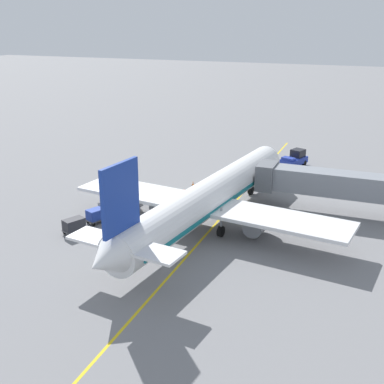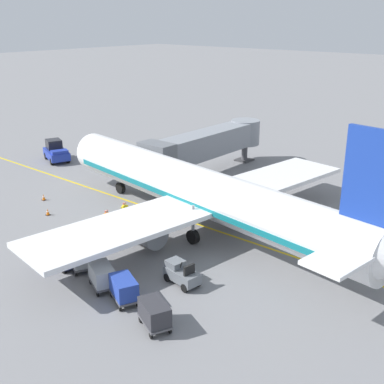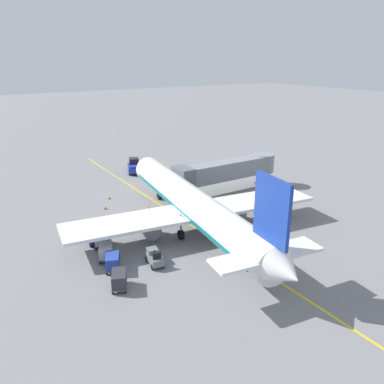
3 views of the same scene
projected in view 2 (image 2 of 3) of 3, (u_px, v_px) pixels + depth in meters
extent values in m
plane|color=slate|center=(204.00, 226.00, 40.71)|extent=(400.00, 400.00, 0.00)
cube|color=gold|center=(204.00, 226.00, 40.70)|extent=(0.24, 80.00, 0.01)
cylinder|color=white|center=(198.00, 190.00, 39.44)|extent=(8.00, 32.21, 3.70)
cube|color=#14707A|center=(198.00, 195.00, 39.60)|extent=(7.69, 29.67, 0.44)
cone|color=white|center=(87.00, 149.00, 51.52)|extent=(3.92, 2.87, 3.63)
cube|color=black|center=(96.00, 146.00, 50.04)|extent=(2.90, 1.47, 0.60)
cube|color=white|center=(206.00, 201.00, 38.96)|extent=(30.43, 9.22, 0.36)
cylinder|color=gray|center=(145.00, 231.00, 36.49)|extent=(2.42, 3.44, 2.00)
cylinder|color=gray|center=(245.00, 197.00, 43.39)|extent=(2.42, 3.44, 2.00)
cube|color=#193899|center=(380.00, 179.00, 27.36)|extent=(0.91, 4.40, 5.50)
cube|color=white|center=(368.00, 243.00, 28.86)|extent=(10.26, 3.93, 0.24)
cylinder|color=black|center=(120.00, 188.00, 48.23)|extent=(0.59, 1.15, 1.10)
cylinder|color=gray|center=(120.00, 173.00, 47.70)|extent=(0.24, 0.24, 2.00)
cylinder|color=black|center=(193.00, 237.00, 37.52)|extent=(0.59, 1.15, 1.10)
cylinder|color=gray|center=(193.00, 218.00, 36.99)|extent=(0.24, 0.24, 2.00)
cylinder|color=black|center=(235.00, 221.00, 40.40)|extent=(0.59, 1.15, 1.10)
cylinder|color=gray|center=(235.00, 203.00, 39.88)|extent=(0.24, 0.24, 2.00)
cube|color=gray|center=(203.00, 145.00, 52.45)|extent=(15.65, 2.80, 2.60)
cube|color=slate|center=(157.00, 158.00, 47.41)|extent=(2.00, 3.50, 2.99)
cylinder|color=gray|center=(245.00, 132.00, 58.06)|extent=(3.36, 3.36, 2.86)
cylinder|color=#4C4C51|center=(244.00, 152.00, 58.86)|extent=(0.70, 0.70, 2.19)
cube|color=#38383A|center=(244.00, 160.00, 59.21)|extent=(1.80, 1.80, 0.16)
cube|color=#1E339E|center=(57.00, 154.00, 58.83)|extent=(3.63, 4.90, 0.90)
cube|color=black|center=(54.00, 144.00, 59.31)|extent=(2.20, 2.32, 1.10)
cube|color=#1E339E|center=(59.00, 152.00, 57.34)|extent=(2.14, 1.70, 0.36)
cylinder|color=black|center=(68.00, 159.00, 58.22)|extent=(0.61, 0.87, 0.80)
cylinder|color=black|center=(52.00, 162.00, 57.38)|extent=(0.61, 0.87, 0.80)
cylinder|color=black|center=(62.00, 154.00, 60.58)|extent=(0.61, 0.87, 0.80)
cylinder|color=black|center=(46.00, 156.00, 59.74)|extent=(0.61, 0.87, 0.80)
cube|color=slate|center=(182.00, 275.00, 31.80)|extent=(1.56, 2.65, 0.70)
cube|color=slate|center=(175.00, 263.00, 32.10)|extent=(1.16, 1.19, 0.44)
cube|color=black|center=(189.00, 270.00, 31.09)|extent=(0.85, 0.28, 0.64)
cylinder|color=black|center=(181.00, 265.00, 31.67)|extent=(0.12, 0.27, 0.54)
cylinder|color=black|center=(167.00, 278.00, 32.20)|extent=(0.28, 0.58, 0.56)
cylinder|color=black|center=(180.00, 272.00, 32.87)|extent=(0.28, 0.58, 0.56)
cylinder|color=black|center=(185.00, 288.00, 30.96)|extent=(0.28, 0.58, 0.56)
cylinder|color=black|center=(197.00, 282.00, 31.63)|extent=(0.28, 0.58, 0.56)
cube|color=navy|center=(64.00, 257.00, 34.12)|extent=(1.58, 2.66, 0.70)
cube|color=navy|center=(59.00, 247.00, 34.42)|extent=(1.17, 1.20, 0.44)
cube|color=black|center=(68.00, 252.00, 33.40)|extent=(0.85, 0.29, 0.64)
cylinder|color=black|center=(63.00, 248.00, 33.99)|extent=(0.12, 0.27, 0.54)
cylinder|color=black|center=(52.00, 260.00, 34.53)|extent=(0.29, 0.58, 0.56)
cylinder|color=black|center=(66.00, 255.00, 35.19)|extent=(0.29, 0.58, 0.56)
cylinder|color=black|center=(64.00, 269.00, 33.28)|extent=(0.29, 0.58, 0.56)
cylinder|color=black|center=(78.00, 264.00, 33.94)|extent=(0.29, 0.58, 0.56)
cube|color=#4C4C51|center=(81.00, 264.00, 33.73)|extent=(2.08, 2.54, 0.12)
cube|color=#999EA3|center=(80.00, 256.00, 33.52)|extent=(1.98, 2.41, 1.10)
cylinder|color=#4C4C51|center=(76.00, 255.00, 34.96)|extent=(0.35, 0.67, 0.07)
cylinder|color=black|center=(70.00, 263.00, 34.29)|extent=(0.26, 0.38, 0.36)
cylinder|color=black|center=(86.00, 260.00, 34.74)|extent=(0.26, 0.38, 0.36)
cylinder|color=black|center=(76.00, 274.00, 32.89)|extent=(0.26, 0.38, 0.36)
cylinder|color=black|center=(92.00, 270.00, 33.34)|extent=(0.26, 0.38, 0.36)
cube|color=#4C4C51|center=(102.00, 282.00, 31.36)|extent=(2.08, 2.54, 0.12)
cube|color=#999EA3|center=(102.00, 274.00, 31.15)|extent=(1.98, 2.41, 1.10)
cylinder|color=#4C4C51|center=(96.00, 272.00, 32.59)|extent=(0.35, 0.67, 0.07)
cylinder|color=black|center=(91.00, 282.00, 31.91)|extent=(0.26, 0.38, 0.36)
cylinder|color=black|center=(107.00, 278.00, 32.36)|extent=(0.26, 0.38, 0.36)
cylinder|color=black|center=(98.00, 294.00, 30.51)|extent=(0.26, 0.38, 0.36)
cylinder|color=black|center=(115.00, 290.00, 30.96)|extent=(0.26, 0.38, 0.36)
cube|color=#4C4C51|center=(124.00, 296.00, 29.87)|extent=(2.08, 2.54, 0.12)
cube|color=#233D9E|center=(124.00, 287.00, 29.66)|extent=(1.98, 2.41, 1.10)
cylinder|color=#4C4C51|center=(117.00, 285.00, 31.10)|extent=(0.35, 0.67, 0.07)
cylinder|color=black|center=(112.00, 295.00, 30.42)|extent=(0.26, 0.38, 0.36)
cylinder|color=black|center=(129.00, 291.00, 30.87)|extent=(0.26, 0.38, 0.36)
cylinder|color=black|center=(120.00, 308.00, 29.02)|extent=(0.26, 0.38, 0.36)
cylinder|color=black|center=(138.00, 304.00, 29.47)|extent=(0.26, 0.38, 0.36)
cube|color=#4C4C51|center=(155.00, 321.00, 27.38)|extent=(2.08, 2.54, 0.12)
cube|color=#2D2D33|center=(155.00, 312.00, 27.17)|extent=(1.98, 2.41, 1.10)
cylinder|color=#4C4C51|center=(146.00, 308.00, 28.61)|extent=(0.35, 0.67, 0.07)
cylinder|color=black|center=(140.00, 319.00, 27.94)|extent=(0.26, 0.38, 0.36)
cylinder|color=black|center=(159.00, 315.00, 28.39)|extent=(0.26, 0.38, 0.36)
cylinder|color=black|center=(151.00, 335.00, 26.54)|extent=(0.26, 0.38, 0.36)
cylinder|color=black|center=(170.00, 330.00, 26.99)|extent=(0.26, 0.38, 0.36)
cylinder|color=#232328|center=(126.00, 216.00, 41.69)|extent=(0.15, 0.15, 0.85)
cylinder|color=#232328|center=(124.00, 217.00, 41.58)|extent=(0.15, 0.15, 0.85)
cube|color=yellow|center=(125.00, 208.00, 41.39)|extent=(0.42, 0.31, 0.60)
cylinder|color=yellow|center=(127.00, 208.00, 41.55)|extent=(0.24, 0.13, 0.57)
cylinder|color=yellow|center=(122.00, 210.00, 41.26)|extent=(0.24, 0.13, 0.57)
sphere|color=tan|center=(124.00, 204.00, 41.25)|extent=(0.22, 0.22, 0.22)
cube|color=red|center=(124.00, 203.00, 41.24)|extent=(0.27, 0.13, 0.10)
cylinder|color=#232328|center=(106.00, 225.00, 39.92)|extent=(0.15, 0.15, 0.85)
cylinder|color=#232328|center=(108.00, 224.00, 40.05)|extent=(0.15, 0.15, 0.85)
cube|color=orange|center=(107.00, 216.00, 39.74)|extent=(0.40, 0.27, 0.60)
cylinder|color=orange|center=(104.00, 218.00, 39.59)|extent=(0.23, 0.11, 0.57)
cylinder|color=orange|center=(109.00, 216.00, 39.93)|extent=(0.23, 0.11, 0.57)
sphere|color=tan|center=(106.00, 211.00, 39.60)|extent=(0.22, 0.22, 0.22)
cube|color=red|center=(106.00, 211.00, 39.59)|extent=(0.27, 0.10, 0.10)
cube|color=black|center=(44.00, 200.00, 46.51)|extent=(0.36, 0.36, 0.04)
cone|color=orange|center=(44.00, 197.00, 46.41)|extent=(0.30, 0.30, 0.55)
cylinder|color=white|center=(44.00, 197.00, 46.40)|extent=(0.21, 0.21, 0.06)
cube|color=black|center=(48.00, 215.00, 43.02)|extent=(0.36, 0.36, 0.04)
cone|color=orange|center=(48.00, 212.00, 42.92)|extent=(0.30, 0.30, 0.55)
cylinder|color=white|center=(48.00, 211.00, 42.92)|extent=(0.21, 0.21, 0.06)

